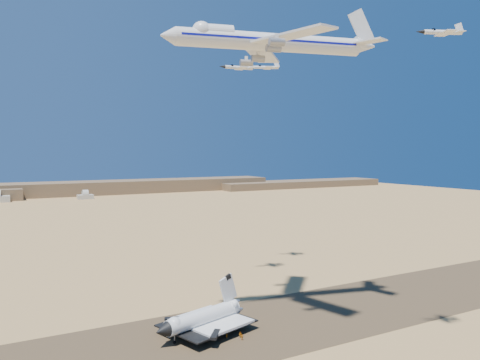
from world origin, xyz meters
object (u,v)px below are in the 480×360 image
crew_b (240,335)px  chase_jet_a (442,32)px  crew_c (242,337)px  shuttle (203,319)px  crew_a (227,336)px  carrier_747 (264,42)px  chase_jet_e (238,67)px  chase_jet_f (265,67)px

crew_b → chase_jet_a: bearing=-172.4°
crew_b → crew_c: crew_c is taller
shuttle → crew_a: shuttle is taller
shuttle → chase_jet_a: bearing=-61.2°
shuttle → crew_c: bearing=-69.7°
carrier_747 → chase_jet_e: 51.48m
crew_c → crew_b: bearing=-83.9°
carrier_747 → crew_a: (-17.08, -5.47, -95.02)m
carrier_747 → chase_jet_a: 54.89m
chase_jet_a → chase_jet_f: size_ratio=0.87×
chase_jet_f → crew_b: bearing=-103.8°
chase_jet_e → chase_jet_f: chase_jet_f is taller
chase_jet_e → chase_jet_f: 29.53m
chase_jet_e → chase_jet_f: size_ratio=1.06×
chase_jet_a → chase_jet_e: bearing=121.1°
chase_jet_a → shuttle: bearing=159.9°
carrier_747 → crew_b: (-12.96, -6.88, -94.98)m
shuttle → crew_c: size_ratio=18.69×
carrier_747 → chase_jet_f: 76.89m
chase_jet_e → crew_b: bearing=-108.6°
chase_jet_a → crew_c: bearing=162.0°
crew_a → chase_jet_e: 114.93m
crew_b → chase_jet_e: (29.65, 55.57, 95.53)m
shuttle → carrier_747: bearing=-23.0°
chase_jet_e → crew_a: bearing=-112.5°
chase_jet_f → chase_jet_a: bearing=-73.2°
carrier_747 → crew_b: carrier_747 is taller
shuttle → chase_jet_e: chase_jet_e is taller
chase_jet_f → crew_c: bearing=-103.3°
shuttle → chase_jet_e: (38.67, 46.45, 91.81)m
shuttle → chase_jet_e: 109.92m
chase_jet_e → crew_c: bearing=-108.1°
crew_a → shuttle: bearing=12.5°
crew_a → chase_jet_a: chase_jet_a is taller
crew_c → chase_jet_e: size_ratio=0.12×
crew_a → chase_jet_f: 135.54m
carrier_747 → chase_jet_e: bearing=85.1°
carrier_747 → chase_jet_f: size_ratio=4.98×
chase_jet_a → crew_a: bearing=161.9°
shuttle → chase_jet_f: chase_jet_f is taller
shuttle → crew_c: (8.57, -11.16, -3.69)m
chase_jet_a → carrier_747: bearing=145.4°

